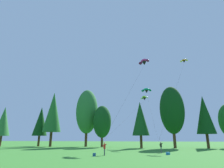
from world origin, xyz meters
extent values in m
cylinder|color=#472D19|center=(-36.44, 42.18, 1.37)|extent=(0.57, 0.57, 2.75)
cone|color=#2D7033|center=(-36.44, 42.18, 6.65)|extent=(3.92, 3.92, 7.82)
cylinder|color=#472D19|center=(-26.87, 44.84, 1.38)|extent=(0.58, 0.58, 2.77)
cone|color=#0F3D14|center=(-26.87, 44.84, 6.71)|extent=(3.94, 3.94, 7.88)
cylinder|color=#472D19|center=(-22.46, 42.98, 1.86)|extent=(0.66, 0.66, 3.73)
cone|color=#236628|center=(-22.46, 42.98, 9.03)|extent=(4.75, 4.75, 10.60)
cylinder|color=#472D19|center=(-13.57, 45.15, 1.90)|extent=(0.67, 0.67, 3.81)
ellipsoid|color=#2D7033|center=(-13.57, 45.15, 9.22)|extent=(5.90, 5.90, 11.92)
cylinder|color=#472D19|center=(-8.73, 42.76, 1.28)|extent=(0.56, 0.56, 2.56)
ellipsoid|color=#144719|center=(-8.73, 42.76, 6.21)|extent=(4.56, 4.56, 8.03)
cylinder|color=#472D19|center=(0.96, 39.99, 1.36)|extent=(0.57, 0.57, 2.73)
cone|color=#144719|center=(0.96, 39.99, 6.60)|extent=(3.91, 3.91, 7.76)
cylinder|color=#472D19|center=(8.40, 41.15, 1.77)|extent=(0.65, 0.65, 3.54)
ellipsoid|color=#0F3D14|center=(8.40, 41.15, 8.58)|extent=(5.61, 5.61, 11.09)
cylinder|color=#472D19|center=(15.63, 41.96, 1.53)|extent=(0.60, 0.60, 3.07)
cone|color=#0F3D14|center=(15.63, 41.96, 7.43)|extent=(4.20, 4.20, 8.73)
cylinder|color=#4C4C51|center=(-3.48, 20.91, 0.42)|extent=(0.16, 0.16, 0.84)
cylinder|color=#4C4C51|center=(-3.55, 21.10, 0.42)|extent=(0.16, 0.16, 0.84)
cube|color=red|center=(-3.52, 21.00, 1.14)|extent=(0.35, 0.44, 0.60)
sphere|color=tan|center=(-3.52, 21.00, 1.58)|extent=(0.22, 0.22, 0.22)
cylinder|color=red|center=(-3.44, 20.77, 1.30)|extent=(0.53, 0.24, 0.35)
cylinder|color=red|center=(-3.59, 21.23, 1.30)|extent=(0.53, 0.24, 0.35)
cylinder|color=#4C4C51|center=(4.22, 26.24, 0.42)|extent=(0.15, 0.15, 0.84)
cylinder|color=#4C4C51|center=(4.25, 26.44, 0.42)|extent=(0.15, 0.15, 0.84)
cube|color=black|center=(4.23, 26.34, 1.14)|extent=(0.30, 0.42, 0.60)
sphere|color=tan|center=(4.23, 26.34, 1.58)|extent=(0.22, 0.22, 0.22)
cylinder|color=black|center=(4.19, 26.10, 1.30)|extent=(0.53, 0.18, 0.35)
cylinder|color=black|center=(4.28, 26.58, 1.30)|extent=(0.53, 0.18, 0.35)
ellipsoid|color=#93D633|center=(2.11, 40.09, 11.64)|extent=(1.49, 1.42, 0.69)
ellipsoid|color=white|center=(2.73, 39.58, 11.41)|extent=(0.86, 0.90, 0.79)
ellipsoid|color=white|center=(1.49, 40.61, 11.41)|extent=(0.89, 0.88, 0.79)
cone|color=black|center=(2.16, 40.15, 11.15)|extent=(1.02, 1.02, 0.62)
cylinder|color=black|center=(-0.85, 30.52, 6.23)|extent=(6.02, 19.26, 9.23)
ellipsoid|color=teal|center=(2.83, 47.72, 15.38)|extent=(1.82, 1.43, 0.89)
ellipsoid|color=#0F666B|center=(3.85, 47.54, 15.09)|extent=(0.91, 1.12, 1.02)
ellipsoid|color=#0F666B|center=(1.82, 47.89, 15.09)|extent=(1.12, 1.12, 1.02)
cone|color=black|center=(2.85, 47.82, 14.74)|extent=(1.07, 1.07, 0.79)
cylinder|color=black|center=(3.37, 37.11, 7.98)|extent=(1.05, 21.43, 12.74)
ellipsoid|color=#D12893|center=(2.42, 38.13, 20.18)|extent=(2.02, 1.94, 0.96)
ellipsoid|color=#66144C|center=(3.27, 37.41, 19.87)|extent=(1.16, 1.23, 1.10)
ellipsoid|color=#66144C|center=(1.57, 38.85, 19.87)|extent=(1.22, 1.18, 1.10)
cone|color=black|center=(2.48, 38.20, 19.49)|extent=(1.41, 1.41, 0.86)
cylinder|color=black|center=(-0.69, 29.54, 10.34)|extent=(6.34, 17.32, 17.46)
ellipsoid|color=orange|center=(13.01, 44.30, 22.18)|extent=(1.35, 1.12, 0.55)
ellipsoid|color=yellow|center=(13.68, 44.03, 21.98)|extent=(0.75, 0.77, 0.66)
ellipsoid|color=yellow|center=(12.33, 44.58, 21.98)|extent=(0.81, 0.79, 0.66)
cone|color=black|center=(13.03, 44.37, 21.73)|extent=(0.85, 0.85, 0.56)
cylinder|color=black|center=(8.46, 35.38, 11.54)|extent=(9.16, 17.98, 19.84)
cube|color=#234C89|center=(-4.53, 19.59, 0.20)|extent=(0.36, 0.40, 0.40)
cube|color=#1E70B7|center=(4.89, 23.46, 0.17)|extent=(0.60, 0.63, 0.34)
camera|label=1|loc=(1.92, -5.04, 2.27)|focal=30.39mm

